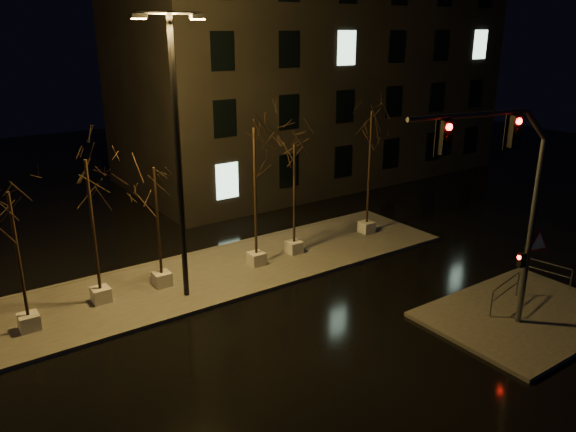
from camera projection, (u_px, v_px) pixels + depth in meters
ground at (298, 337)px, 18.89m from camera, size 90.00×90.00×0.00m
median at (215, 274)px, 23.54m from camera, size 22.00×5.00×0.15m
sidewalk_corner at (523, 315)px, 20.22m from camera, size 7.00×5.00×0.15m
building at (311, 65)px, 38.09m from camera, size 25.00×12.00×15.00m
tree_0 at (13, 224)px, 17.90m from camera, size 1.80×1.80×5.00m
tree_1 at (89, 193)px, 19.70m from camera, size 1.80×1.80×5.58m
tree_2 at (155, 195)px, 21.16m from camera, size 1.80×1.80×4.95m
tree_3 at (255, 160)px, 22.84m from camera, size 1.80×1.80×6.11m
tree_4 at (294, 170)px, 24.36m from camera, size 1.80×1.80×5.12m
tree_5 at (371, 139)px, 26.63m from camera, size 1.80×1.80×6.22m
traffic_signal_mast at (509, 191)px, 17.60m from camera, size 5.97×1.36×7.43m
streetlight_main at (177, 142)px, 19.69m from camera, size 2.56×0.36×10.26m
guard_rail_a at (506, 289)px, 20.52m from camera, size 2.27×0.50×1.00m
guard_rail_b at (548, 270)px, 22.39m from camera, size 0.38×1.77×0.85m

